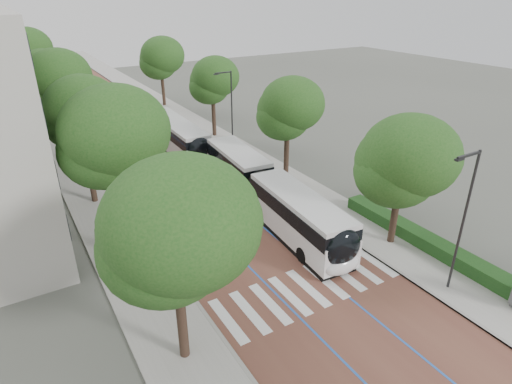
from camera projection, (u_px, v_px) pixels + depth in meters
ground at (316, 300)px, 22.79m from camera, size 160.00×160.00×0.00m
road at (117, 120)px, 53.69m from camera, size 11.00×140.00×0.02m
sidewalk_left at (53, 129)px, 50.17m from camera, size 4.00×140.00×0.12m
sidewalk_right at (174, 112)px, 57.17m from camera, size 4.00×140.00×0.12m
kerb_left at (70, 127)px, 51.06m from camera, size 0.20×140.00×0.14m
kerb_right at (160, 114)px, 56.28m from camera, size 0.20×140.00×0.14m
zebra_crossing at (308, 288)px, 23.65m from camera, size 10.55×3.60×0.01m
lane_line_left at (104, 122)px, 52.94m from camera, size 0.12×126.00×0.01m
lane_line_right at (130, 118)px, 54.43m from camera, size 0.12×126.00×0.01m
hedge at (431, 244)px, 26.81m from camera, size 1.20×14.00×0.80m
streetlight_near at (463, 212)px, 21.48m from camera, size 1.82×0.20×8.00m
streetlight_far at (230, 106)px, 40.80m from camera, size 1.82×0.20×8.00m
lamp_post_left at (149, 200)px, 24.35m from camera, size 0.14×0.14×8.00m
trees_left at (62, 95)px, 36.14m from camera, size 6.45×61.36×10.05m
trees_right at (239, 94)px, 40.92m from camera, size 5.89×47.88×8.77m
lead_bus at (271, 195)px, 30.61m from camera, size 3.91×18.53×3.20m
bus_queued_0 at (178, 137)px, 42.37m from camera, size 2.72×12.44×3.20m
bus_queued_1 at (138, 109)px, 52.33m from camera, size 2.69×12.43×3.20m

